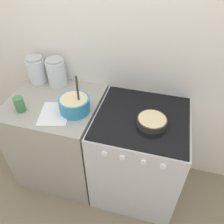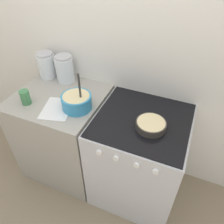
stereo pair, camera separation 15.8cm
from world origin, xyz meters
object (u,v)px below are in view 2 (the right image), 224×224
object	(u,v)px
baking_pan	(151,125)
tin_can	(25,97)
mixing_bowl	(77,101)
storage_jar_left	(47,67)
storage_jar_middle	(65,70)
stove	(138,158)

from	to	relation	value
baking_pan	tin_can	size ratio (longest dim) A/B	1.81
mixing_bowl	storage_jar_left	bearing A→B (deg)	147.38
mixing_bowl	tin_can	distance (m)	0.41
storage_jar_left	storage_jar_middle	world-z (taller)	storage_jar_middle
storage_jar_middle	tin_can	distance (m)	0.43
stove	baking_pan	world-z (taller)	baking_pan
tin_can	storage_jar_left	bearing A→B (deg)	101.48
storage_jar_left	baking_pan	bearing A→B (deg)	-16.00
stove	mixing_bowl	world-z (taller)	mixing_bowl
storage_jar_middle	tin_can	world-z (taller)	storage_jar_middle
mixing_bowl	tin_can	bearing A→B (deg)	-165.17
mixing_bowl	tin_can	size ratio (longest dim) A/B	2.64
stove	storage_jar_left	distance (m)	1.16
stove	storage_jar_left	bearing A→B (deg)	166.43
stove	mixing_bowl	size ratio (longest dim) A/B	2.90
storage_jar_left	mixing_bowl	bearing A→B (deg)	-32.62
mixing_bowl	storage_jar_left	world-z (taller)	mixing_bowl
baking_pan	storage_jar_left	world-z (taller)	storage_jar_left
mixing_bowl	storage_jar_left	size ratio (longest dim) A/B	1.33
mixing_bowl	tin_can	world-z (taller)	mixing_bowl
baking_pan	tin_can	world-z (taller)	tin_can
baking_pan	tin_can	bearing A→B (deg)	-173.61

